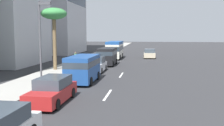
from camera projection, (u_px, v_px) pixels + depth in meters
ground_plane at (129, 64)px, 35.81m from camera, size 198.00×198.00×0.00m
sidewalk_right at (79, 63)px, 36.79m from camera, size 162.00×3.83×0.15m
lane_stripe_mid at (108, 95)px, 17.88m from camera, size 3.20×0.16×0.01m
lane_stripe_far at (121, 75)px, 26.41m from camera, size 3.20×0.16×0.01m
minibus_lead at (115, 49)px, 43.56m from camera, size 6.73×2.31×2.86m
car_second at (95, 65)px, 28.61m from camera, size 4.17×1.97×1.64m
car_third at (53, 90)px, 15.83m from camera, size 4.68×1.82×1.55m
car_fourth at (150, 54)px, 44.77m from camera, size 4.40×1.95×1.56m
van_sixth at (83, 67)px, 22.40m from camera, size 5.00×2.16×2.27m
van_seventh at (107, 55)px, 34.41m from camera, size 4.72×2.17×2.26m
pedestrian_near_lamp at (75, 57)px, 34.59m from camera, size 0.30×0.35×1.59m
palm_tree at (54, 16)px, 28.76m from camera, size 2.83×2.83×6.82m
street_lamp at (41, 34)px, 19.83m from camera, size 0.24×0.97×6.38m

